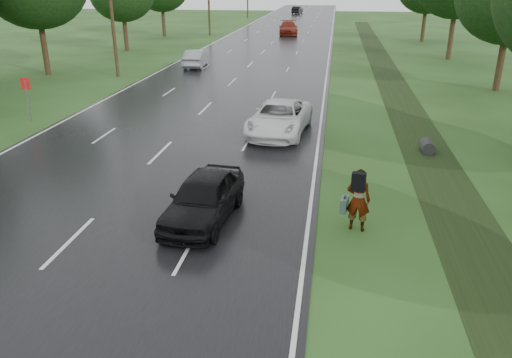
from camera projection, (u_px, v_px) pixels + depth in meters
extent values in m
plane|color=#244117|center=(69.00, 243.00, 14.37)|extent=(220.00, 220.00, 0.00)
cube|color=black|center=(269.00, 46.00, 55.60)|extent=(14.00, 180.00, 0.04)
cube|color=silver|center=(330.00, 47.00, 54.64)|extent=(0.12, 180.00, 0.01)
cube|color=silver|center=(210.00, 45.00, 56.54)|extent=(0.12, 180.00, 0.01)
cube|color=silver|center=(269.00, 46.00, 55.59)|extent=(0.12, 180.00, 0.01)
cube|color=black|center=(400.00, 100.00, 31.08)|extent=(2.20, 120.00, 0.01)
cylinder|color=#2D2D2D|center=(427.00, 146.00, 21.82)|extent=(0.56, 1.00, 0.56)
cylinder|color=slate|center=(28.00, 101.00, 26.15)|extent=(0.06, 0.06, 2.20)
cube|color=red|center=(25.00, 84.00, 25.82)|extent=(0.50, 0.04, 0.60)
cylinder|color=#362016|center=(111.00, 8.00, 36.70)|extent=(0.26, 0.26, 10.00)
cylinder|color=#362016|center=(500.00, 64.00, 33.14)|extent=(0.44, 0.44, 3.52)
cylinder|color=#362016|center=(451.00, 36.00, 45.90)|extent=(0.44, 0.44, 4.16)
cylinder|color=#362016|center=(424.00, 26.00, 58.86)|extent=(0.44, 0.44, 3.68)
cylinder|color=#362016|center=(45.00, 49.00, 38.64)|extent=(0.44, 0.44, 4.00)
cylinder|color=#362016|center=(126.00, 34.00, 51.48)|extent=(0.44, 0.44, 3.36)
cylinder|color=#362016|center=(164.00, 22.00, 64.36)|extent=(0.44, 0.44, 3.52)
imported|color=#A5998C|center=(358.00, 200.00, 14.80)|extent=(0.79, 0.60, 1.96)
cube|color=black|center=(359.00, 182.00, 14.29)|extent=(0.43, 0.31, 0.55)
cube|color=#3C5850|center=(344.00, 204.00, 15.12)|extent=(0.29, 0.57, 0.44)
cube|color=black|center=(345.00, 197.00, 15.02)|extent=(0.09, 0.19, 0.04)
imported|color=white|center=(279.00, 118.00, 24.10)|extent=(3.10, 5.75, 1.53)
imported|color=black|center=(204.00, 198.00, 15.42)|extent=(2.12, 4.50, 1.49)
imported|color=gray|center=(196.00, 58.00, 42.17)|extent=(1.82, 4.46, 1.44)
imported|color=maroon|center=(288.00, 28.00, 66.24)|extent=(3.01, 6.10, 1.70)
imported|color=black|center=(297.00, 10.00, 105.17)|extent=(2.15, 4.65, 1.48)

